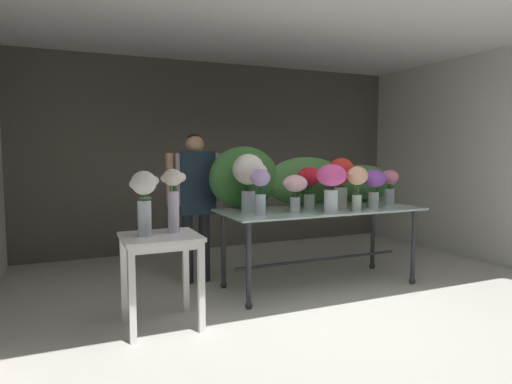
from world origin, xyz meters
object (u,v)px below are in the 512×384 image
at_px(vase_white_roses_tall, 144,197).
at_px(vase_violet_roses, 374,182).
at_px(vase_scarlet_tulips, 342,177).
at_px(vase_blush_freesia, 295,187).
at_px(display_table_glass, 320,220).
at_px(side_table_white, 161,249).
at_px(vase_ivory_stock, 249,174).
at_px(vase_rosy_hydrangea, 390,184).
at_px(florist, 196,191).
at_px(vase_cream_lisianthus_tall, 173,196).
at_px(vase_peach_ranunculus, 357,181).
at_px(vase_crimson_dahlias, 309,181).
at_px(vase_lilac_snapdragons, 260,187).
at_px(vase_fuchsia_peonies, 331,182).

bearing_deg(vase_white_roses_tall, vase_violet_roses, 6.04).
bearing_deg(vase_scarlet_tulips, vase_blush_freesia, -169.64).
xyz_separation_m(display_table_glass, side_table_white, (-1.78, -0.43, -0.07)).
relative_size(vase_ivory_stock, vase_rosy_hydrangea, 1.47).
height_order(vase_rosy_hydrangea, vase_scarlet_tulips, vase_scarlet_tulips).
relative_size(florist, vase_cream_lisianthus_tall, 3.04).
height_order(vase_peach_ranunculus, vase_violet_roses, vase_peach_ranunculus).
bearing_deg(vase_peach_ranunculus, vase_violet_roses, 22.38).
bearing_deg(vase_crimson_dahlias, vase_blush_freesia, -143.80).
relative_size(vase_scarlet_tulips, vase_cream_lisianthus_tall, 1.00).
relative_size(vase_white_roses_tall, vase_cream_lisianthus_tall, 0.98).
xyz_separation_m(florist, vase_blush_freesia, (0.80, -0.79, 0.07)).
distance_m(vase_scarlet_tulips, vase_white_roses_tall, 2.19).
bearing_deg(vase_lilac_snapdragons, vase_peach_ranunculus, -5.12).
height_order(vase_crimson_dahlias, vase_scarlet_tulips, vase_scarlet_tulips).
distance_m(vase_rosy_hydrangea, vase_peach_ranunculus, 0.76).
relative_size(vase_ivory_stock, vase_peach_ranunculus, 1.28).
bearing_deg(vase_lilac_snapdragons, vase_scarlet_tulips, 10.65).
bearing_deg(vase_lilac_snapdragons, vase_rosy_hydrangea, 7.59).
relative_size(vase_blush_freesia, vase_lilac_snapdragons, 0.84).
height_order(vase_peach_ranunculus, vase_cream_lisianthus_tall, vase_cream_lisianthus_tall).
relative_size(vase_peach_ranunculus, vase_blush_freesia, 1.22).
height_order(display_table_glass, vase_white_roses_tall, vase_white_roses_tall).
distance_m(side_table_white, vase_blush_freesia, 1.50).
distance_m(side_table_white, vase_scarlet_tulips, 2.14).
height_order(vase_peach_ranunculus, vase_crimson_dahlias, vase_peach_ranunculus).
height_order(vase_fuchsia_peonies, vase_crimson_dahlias, vase_fuchsia_peonies).
distance_m(florist, vase_cream_lisianthus_tall, 1.14).
distance_m(vase_violet_roses, vase_crimson_dahlias, 0.69).
height_order(display_table_glass, vase_violet_roses, vase_violet_roses).
relative_size(florist, vase_peach_ranunculus, 3.58).
xyz_separation_m(display_table_glass, vase_cream_lisianthus_tall, (-1.65, -0.37, 0.36)).
bearing_deg(vase_fuchsia_peonies, side_table_white, -175.81).
height_order(vase_rosy_hydrangea, vase_violet_roses, vase_violet_roses).
relative_size(vase_lilac_snapdragons, vase_white_roses_tall, 0.84).
height_order(vase_violet_roses, vase_crimson_dahlias, vase_crimson_dahlias).
height_order(side_table_white, vase_peach_ranunculus, vase_peach_ranunculus).
relative_size(vase_rosy_hydrangea, vase_white_roses_tall, 0.75).
xyz_separation_m(florist, vase_crimson_dahlias, (1.08, -0.58, 0.12)).
relative_size(vase_scarlet_tulips, vase_white_roses_tall, 1.02).
xyz_separation_m(display_table_glass, vase_scarlet_tulips, (0.25, -0.01, 0.45)).
height_order(florist, vase_rosy_hydrangea, florist).
height_order(vase_rosy_hydrangea, vase_blush_freesia, vase_rosy_hydrangea).
height_order(vase_crimson_dahlias, vase_white_roses_tall, vase_white_roses_tall).
height_order(side_table_white, vase_fuchsia_peonies, vase_fuchsia_peonies).
relative_size(display_table_glass, vase_blush_freesia, 5.75).
bearing_deg(vase_lilac_snapdragons, vase_fuchsia_peonies, -7.85).
bearing_deg(florist, vase_ivory_stock, -58.40).
distance_m(vase_rosy_hydrangea, vase_violet_roses, 0.42).
distance_m(vase_violet_roses, vase_lilac_snapdragons, 1.34).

